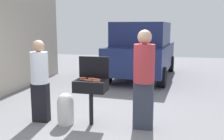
{
  "coord_description": "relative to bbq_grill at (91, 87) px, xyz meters",
  "views": [
    {
      "loc": [
        1.64,
        -4.67,
        1.88
      ],
      "look_at": [
        0.47,
        0.48,
        1.0
      ],
      "focal_mm": 42.15,
      "sensor_mm": 36.0,
      "label": 1
    }
  ],
  "objects": [
    {
      "name": "ground_plane",
      "position": [
        -0.18,
        0.02,
        -0.74
      ],
      "size": [
        24.0,
        24.0,
        0.0
      ],
      "primitive_type": "plane",
      "color": "slate"
    },
    {
      "name": "bbq_grill",
      "position": [
        0.0,
        0.0,
        0.0
      ],
      "size": [
        0.6,
        0.44,
        0.88
      ],
      "color": "black",
      "rests_on": "ground"
    },
    {
      "name": "grill_lid_open",
      "position": [
        0.0,
        0.22,
        0.35
      ],
      "size": [
        0.6,
        0.05,
        0.42
      ],
      "primitive_type": "cube",
      "color": "black",
      "rests_on": "bbq_grill"
    },
    {
      "name": "hot_dog_0",
      "position": [
        -0.13,
        -0.05,
        0.15
      ],
      "size": [
        0.13,
        0.03,
        0.03
      ],
      "primitive_type": "cylinder",
      "rotation": [
        0.0,
        1.57,
        -0.01
      ],
      "color": "#C6593D",
      "rests_on": "bbq_grill"
    },
    {
      "name": "hot_dog_1",
      "position": [
        0.09,
        0.03,
        0.15
      ],
      "size": [
        0.13,
        0.03,
        0.03
      ],
      "primitive_type": "cylinder",
      "rotation": [
        0.0,
        1.57,
        -0.01
      ],
      "color": "#C6593D",
      "rests_on": "bbq_grill"
    },
    {
      "name": "hot_dog_2",
      "position": [
        0.01,
        -0.0,
        0.15
      ],
      "size": [
        0.13,
        0.03,
        0.03
      ],
      "primitive_type": "cylinder",
      "rotation": [
        0.0,
        1.57,
        0.06
      ],
      "color": "#AD4228",
      "rests_on": "bbq_grill"
    },
    {
      "name": "hot_dog_3",
      "position": [
        0.13,
        -0.01,
        0.15
      ],
      "size": [
        0.13,
        0.04,
        0.03
      ],
      "primitive_type": "cylinder",
      "rotation": [
        0.0,
        1.57,
        0.08
      ],
      "color": "#C6593D",
      "rests_on": "bbq_grill"
    },
    {
      "name": "hot_dog_4",
      "position": [
        -0.0,
        -0.11,
        0.15
      ],
      "size": [
        0.13,
        0.03,
        0.03
      ],
      "primitive_type": "cylinder",
      "rotation": [
        0.0,
        1.57,
        0.05
      ],
      "color": "#C6593D",
      "rests_on": "bbq_grill"
    },
    {
      "name": "hot_dog_5",
      "position": [
        -0.01,
        0.07,
        0.15
      ],
      "size": [
        0.13,
        0.03,
        0.03
      ],
      "primitive_type": "cylinder",
      "rotation": [
        0.0,
        1.57,
        0.0
      ],
      "color": "#AD4228",
      "rests_on": "bbq_grill"
    },
    {
      "name": "hot_dog_6",
      "position": [
        -0.19,
        0.09,
        0.15
      ],
      "size": [
        0.13,
        0.04,
        0.03
      ],
      "primitive_type": "cylinder",
      "rotation": [
        0.0,
        1.57,
        0.12
      ],
      "color": "#C6593D",
      "rests_on": "bbq_grill"
    },
    {
      "name": "hot_dog_7",
      "position": [
        0.16,
        -0.15,
        0.15
      ],
      "size": [
        0.13,
        0.04,
        0.03
      ],
      "primitive_type": "cylinder",
      "rotation": [
        0.0,
        1.57,
        0.08
      ],
      "color": "#B74C33",
      "rests_on": "bbq_grill"
    },
    {
      "name": "propane_tank",
      "position": [
        -0.49,
        -0.09,
        -0.42
      ],
      "size": [
        0.32,
        0.32,
        0.62
      ],
      "color": "silver",
      "rests_on": "ground"
    },
    {
      "name": "person_left",
      "position": [
        -1.03,
        -0.05,
        0.14
      ],
      "size": [
        0.34,
        0.34,
        1.62
      ],
      "rotation": [
        0.0,
        0.0,
        0.0
      ],
      "color": "black",
      "rests_on": "ground"
    },
    {
      "name": "person_right",
      "position": [
        1.0,
        0.02,
        0.25
      ],
      "size": [
        0.38,
        0.38,
        1.82
      ],
      "rotation": [
        0.0,
        0.0,
        3.06
      ],
      "color": "#333847",
      "rests_on": "ground"
    },
    {
      "name": "parked_minivan",
      "position": [
        0.44,
        5.06,
        0.29
      ],
      "size": [
        2.32,
        4.54,
        2.02
      ],
      "rotation": [
        0.0,
        0.0,
        3.06
      ],
      "color": "navy",
      "rests_on": "ground"
    }
  ]
}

